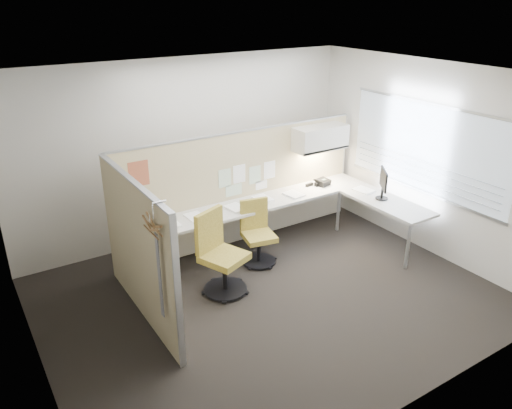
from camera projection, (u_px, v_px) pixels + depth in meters
floor at (269, 297)px, 6.48m from camera, size 5.50×4.50×0.01m
ceiling at (272, 76)px, 5.38m from camera, size 5.50×4.50×0.01m
wall_back at (188, 150)px, 7.67m from camera, size 5.50×0.02×2.80m
wall_front at (420, 282)px, 4.19m from camera, size 5.50×0.02×2.80m
wall_left at (22, 258)px, 4.57m from camera, size 0.02×4.50×2.80m
wall_right at (426, 158)px, 7.29m from camera, size 0.02×4.50×2.80m
window_pane at (426, 149)px, 7.22m from camera, size 0.01×2.80×1.30m
partition_back at (241, 188)px, 7.65m from camera, size 4.10×0.06×1.75m
partition_left at (139, 251)px, 5.78m from camera, size 0.06×2.20×1.75m
desk at (279, 209)px, 7.58m from camera, size 4.00×2.07×0.73m
overhead_bin at (320, 138)px, 7.90m from camera, size 0.90×0.36×0.38m
task_light_strip at (320, 151)px, 7.99m from camera, size 0.60×0.06×0.02m
pinned_papers at (247, 178)px, 7.60m from camera, size 1.01×0.00×0.47m
poster at (139, 174)px, 6.61m from camera, size 0.28×0.00×0.35m
chair_left at (220, 256)px, 6.43m from camera, size 0.66×0.68×1.09m
chair_right at (257, 235)px, 7.17m from camera, size 0.51×0.52×0.92m
monitor at (383, 182)px, 7.50m from camera, size 0.28×0.38×0.47m
phone at (323, 182)px, 8.13m from camera, size 0.24×0.23×0.12m
stapler at (309, 185)px, 8.10m from camera, size 0.14×0.05×0.05m
tape_dispenser at (317, 184)px, 8.11m from camera, size 0.11×0.07×0.06m
coat_hook at (154, 236)px, 4.91m from camera, size 0.18×0.42×1.27m
paper_stack_0 at (170, 224)px, 6.76m from camera, size 0.24×0.31×0.03m
paper_stack_1 at (195, 217)px, 7.00m from camera, size 0.23×0.30×0.02m
paper_stack_2 at (236, 208)px, 7.25m from camera, size 0.26×0.33×0.03m
paper_stack_3 at (263, 198)px, 7.61m from camera, size 0.24×0.30×0.02m
paper_stack_4 at (294, 194)px, 7.75m from camera, size 0.26×0.33×0.02m
paper_stack_5 at (363, 190)px, 7.91m from camera, size 0.26×0.32×0.02m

